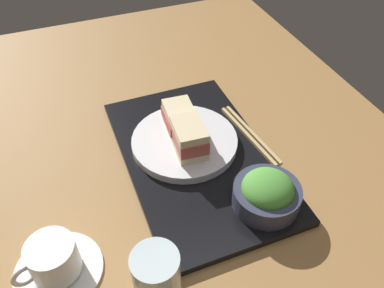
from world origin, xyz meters
TOP-DOWN VIEW (x-y plane):
  - ground_plane at (0.00, 0.00)cm, footprint 140.00×100.00cm
  - serving_tray at (1.19, -4.33)cm, footprint 45.35×27.66cm
  - sandwich_plate at (4.88, -3.17)cm, footprint 21.61×21.61cm
  - sandwich_near at (1.72, -2.93)cm, footprint 8.85×6.28cm
  - sandwich_far at (8.05, -3.41)cm, footprint 8.52×6.59cm
  - salad_bowl at (-14.52, -11.18)cm, footprint 11.94×11.94cm
  - chopsticks_pair at (2.33, -16.91)cm, footprint 20.01×4.18cm
  - coffee_cup at (-13.46, 25.23)cm, footprint 14.04×14.04cm
  - drinking_glass at (-23.64, 11.69)cm, footprint 6.80×6.80cm

SIDE VIEW (x-z plane):
  - ground_plane at x=0.00cm, z-range -3.00..0.00cm
  - serving_tray at x=1.19cm, z-range 0.00..1.49cm
  - chopsticks_pair at x=2.33cm, z-range 1.49..2.19cm
  - sandwich_plate at x=4.88cm, z-range 1.49..3.20cm
  - coffee_cup at x=-13.46cm, z-range -0.50..6.43cm
  - salad_bowl at x=-14.52cm, z-range 1.08..7.62cm
  - drinking_glass at x=-23.64cm, z-range 0.00..11.58cm
  - sandwich_far at x=8.05cm, z-range 3.20..8.56cm
  - sandwich_near at x=1.72cm, z-range 3.20..9.38cm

